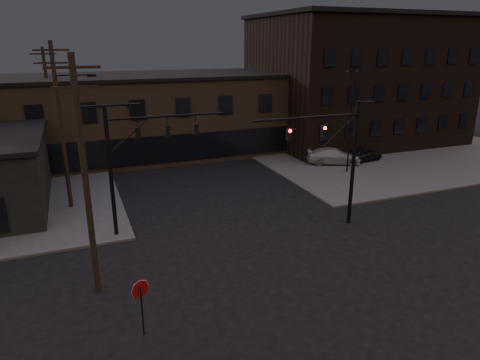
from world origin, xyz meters
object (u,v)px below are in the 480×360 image
(stop_sign, at_px, (141,295))
(parked_car_lot_b, at_px, (333,156))
(traffic_signal_near, at_px, (339,152))
(car_crossing, at_px, (220,145))
(parked_car_lot_a, at_px, (363,154))
(traffic_signal_far, at_px, (132,155))

(stop_sign, xyz_separation_m, parked_car_lot_b, (21.38, 18.82, -0.94))
(traffic_signal_near, height_order, car_crossing, traffic_signal_near)
(traffic_signal_near, bearing_deg, parked_car_lot_a, 46.91)
(traffic_signal_far, relative_size, parked_car_lot_b, 1.54)
(stop_sign, distance_m, parked_car_lot_a, 30.85)
(traffic_signal_far, height_order, parked_car_lot_a, traffic_signal_far)
(traffic_signal_far, height_order, stop_sign, traffic_signal_far)
(traffic_signal_far, distance_m, parked_car_lot_a, 25.21)
(traffic_signal_near, bearing_deg, parked_car_lot_b, 56.95)
(parked_car_lot_b, bearing_deg, stop_sign, 155.30)
(traffic_signal_far, xyz_separation_m, parked_car_lot_b, (20.10, 8.83, -4.11))
(parked_car_lot_a, xyz_separation_m, car_crossing, (-11.73, 9.43, -0.17))
(traffic_signal_near, bearing_deg, car_crossing, 91.21)
(stop_sign, relative_size, parked_car_lot_a, 0.59)
(traffic_signal_near, relative_size, parked_car_lot_b, 1.54)
(parked_car_lot_a, distance_m, car_crossing, 15.05)
(parked_car_lot_b, distance_m, car_crossing, 12.48)
(traffic_signal_near, height_order, stop_sign, traffic_signal_near)
(stop_sign, relative_size, car_crossing, 0.59)
(stop_sign, height_order, car_crossing, stop_sign)
(parked_car_lot_b, height_order, car_crossing, parked_car_lot_b)
(traffic_signal_far, bearing_deg, parked_car_lot_b, 23.72)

